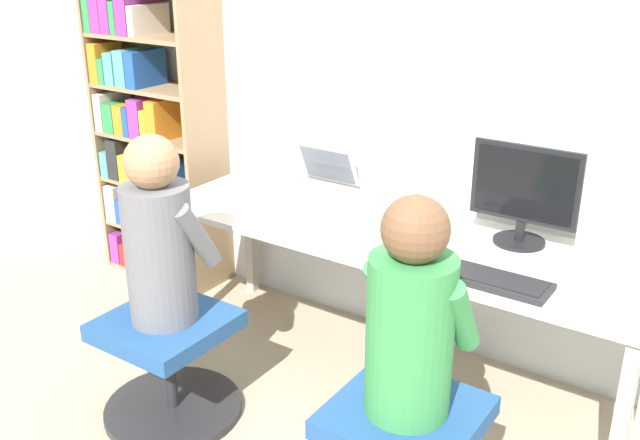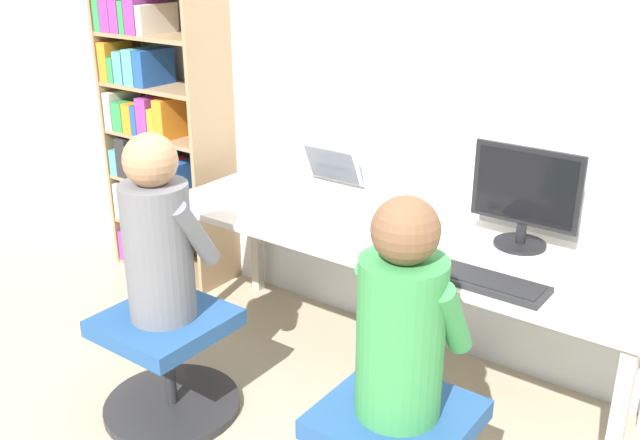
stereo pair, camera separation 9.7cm
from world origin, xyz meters
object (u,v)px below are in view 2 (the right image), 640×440
(person_at_monitor, at_px, (402,319))
(person_at_laptop, at_px, (158,235))
(laptop, at_px, (320,183))
(bookshelf, at_px, (154,134))
(keyboard, at_px, (484,281))
(office_chair_right, at_px, (168,360))
(desktop_monitor, at_px, (525,197))

(person_at_monitor, xyz_separation_m, person_at_laptop, (-1.08, -0.02, 0.02))
(laptop, height_order, person_at_laptop, person_at_laptop)
(bookshelf, bearing_deg, person_at_monitor, -23.19)
(keyboard, distance_m, office_chair_right, 1.34)
(desktop_monitor, bearing_deg, person_at_monitor, -91.12)
(office_chair_right, bearing_deg, bookshelf, 138.88)
(office_chair_right, relative_size, person_at_monitor, 0.78)
(desktop_monitor, bearing_deg, keyboard, -85.88)
(keyboard, xyz_separation_m, office_chair_right, (-1.13, -0.54, -0.49))
(keyboard, bearing_deg, desktop_monitor, 94.12)
(desktop_monitor, xyz_separation_m, office_chair_right, (-1.10, -0.95, -0.68))
(laptop, xyz_separation_m, office_chair_right, (-0.06, -0.99, -0.52))
(desktop_monitor, relative_size, laptop, 1.37)
(keyboard, bearing_deg, office_chair_right, -154.63)
(desktop_monitor, distance_m, office_chair_right, 1.60)
(person_at_monitor, bearing_deg, person_at_laptop, -178.92)
(laptop, bearing_deg, person_at_monitor, -43.20)
(office_chair_right, bearing_deg, desktop_monitor, 40.65)
(office_chair_right, bearing_deg, laptop, 86.69)
(laptop, height_order, bookshelf, bookshelf)
(desktop_monitor, height_order, office_chair_right, desktop_monitor)
(laptop, relative_size, person_at_laptop, 0.42)
(laptop, height_order, person_at_monitor, person_at_monitor)
(desktop_monitor, height_order, keyboard, desktop_monitor)
(keyboard, height_order, person_at_monitor, person_at_monitor)
(desktop_monitor, bearing_deg, person_at_laptop, -139.51)
(desktop_monitor, bearing_deg, office_chair_right, -139.35)
(office_chair_right, bearing_deg, person_at_monitor, 1.36)
(person_at_laptop, relative_size, bookshelf, 0.45)
(person_at_laptop, bearing_deg, bookshelf, 139.04)
(laptop, relative_size, person_at_monitor, 0.44)
(laptop, bearing_deg, desktop_monitor, -2.41)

